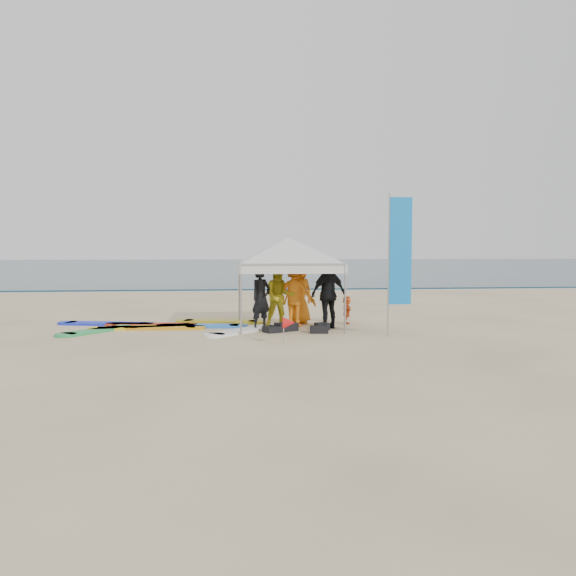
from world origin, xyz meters
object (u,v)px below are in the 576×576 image
(person_orange_b, at_px, (299,293))
(surfboard_spread, at_px, (167,326))
(person_seated, at_px, (347,310))
(person_black_b, at_px, (328,294))
(feather_flag, at_px, (399,253))
(person_black_a, at_px, (261,298))
(person_yellow, at_px, (279,296))
(canopy_tent, at_px, (288,238))
(marker_pennant, at_px, (289,323))
(person_orange_a, at_px, (295,294))

(person_orange_b, relative_size, surfboard_spread, 0.30)
(person_seated, height_order, surfboard_spread, person_seated)
(person_seated, distance_m, surfboard_spread, 5.20)
(person_black_b, relative_size, person_orange_b, 1.06)
(person_seated, xyz_separation_m, surfboard_spread, (-5.18, -0.29, -0.38))
(person_black_b, height_order, person_orange_b, person_black_b)
(feather_flag, height_order, surfboard_spread, feather_flag)
(person_black_a, bearing_deg, feather_flag, -63.39)
(person_black_a, distance_m, person_seated, 2.78)
(person_black_a, height_order, person_black_b, person_black_b)
(person_black_a, bearing_deg, person_yellow, -9.85)
(person_seated, bearing_deg, person_yellow, 120.18)
(person_black_b, bearing_deg, surfboard_spread, -38.11)
(person_yellow, distance_m, feather_flag, 3.60)
(canopy_tent, distance_m, surfboard_spread, 4.21)
(surfboard_spread, bearing_deg, person_black_a, -14.10)
(person_black_a, height_order, surfboard_spread, person_black_a)
(person_yellow, bearing_deg, person_black_a, -155.05)
(person_seated, bearing_deg, person_black_a, 122.36)
(person_orange_b, height_order, feather_flag, feather_flag)
(canopy_tent, bearing_deg, marker_pennant, -95.59)
(person_black_a, relative_size, marker_pennant, 2.69)
(person_black_b, relative_size, canopy_tent, 0.51)
(person_yellow, relative_size, person_orange_a, 0.95)
(person_black_a, height_order, canopy_tent, canopy_tent)
(person_black_b, height_order, feather_flag, feather_flag)
(person_orange_a, relative_size, person_black_b, 0.96)
(person_black_b, xyz_separation_m, person_orange_b, (-0.69, 1.09, -0.06))
(person_orange_a, bearing_deg, person_seated, -141.66)
(person_yellow, distance_m, person_seated, 2.20)
(canopy_tent, height_order, feather_flag, feather_flag)
(person_black_a, bearing_deg, person_orange_b, 5.20)
(person_seated, relative_size, canopy_tent, 0.21)
(person_black_b, distance_m, marker_pennant, 2.82)
(person_yellow, bearing_deg, person_orange_a, 23.64)
(person_black_b, xyz_separation_m, feather_flag, (1.50, -1.60, 1.14))
(canopy_tent, bearing_deg, person_orange_b, 60.43)
(feather_flag, bearing_deg, marker_pennant, -163.86)
(person_black_b, bearing_deg, feather_flag, 103.17)
(person_seated, relative_size, feather_flag, 0.23)
(person_black_b, height_order, marker_pennant, person_black_b)
(feather_flag, bearing_deg, person_black_a, 154.50)
(canopy_tent, bearing_deg, surfboard_spread, 176.06)
(person_yellow, relative_size, feather_flag, 0.50)
(person_orange_b, relative_size, marker_pennant, 2.86)
(surfboard_spread, bearing_deg, person_seated, 3.20)
(canopy_tent, xyz_separation_m, marker_pennant, (-0.28, -2.84, -2.01))
(feather_flag, bearing_deg, person_black_b, 133.00)
(person_yellow, xyz_separation_m, person_orange_b, (0.64, 0.81, 0.03))
(person_orange_a, relative_size, surfboard_spread, 0.30)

